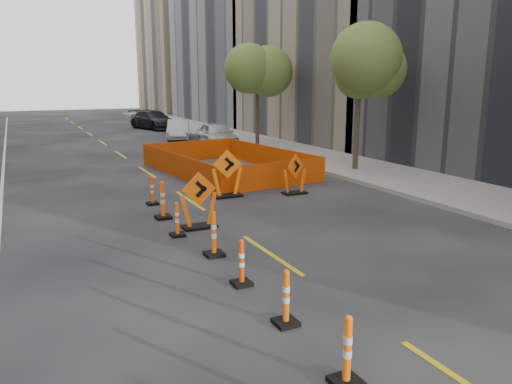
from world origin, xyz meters
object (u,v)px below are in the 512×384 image
channelizer_6 (177,219)px  chevron_sign_center (227,173)px  channelizer_5 (214,234)px  parked_car_mid (178,130)px  parked_car_near (217,135)px  chevron_sign_right (295,174)px  channelizer_4 (242,262)px  chevron_sign_left (199,200)px  channelizer_2 (347,351)px  channelizer_8 (152,190)px  channelizer_3 (286,297)px  parked_car_far (154,120)px  channelizer_7 (163,200)px

channelizer_6 → chevron_sign_center: bearing=51.2°
channelizer_5 → parked_car_mid: 23.99m
channelizer_5 → parked_car_near: parked_car_near is taller
chevron_sign_right → parked_car_mid: size_ratio=0.35×
channelizer_4 → parked_car_near: size_ratio=0.21×
channelizer_6 → chevron_sign_left: size_ratio=0.58×
channelizer_2 → chevron_sign_left: chevron_sign_left is taller
channelizer_2 → channelizer_6: bearing=90.7°
channelizer_6 → channelizer_5: bearing=-80.1°
channelizer_4 → chevron_sign_left: 4.19m
channelizer_6 → parked_car_mid: (6.61, 21.32, 0.22)m
channelizer_4 → channelizer_8: channelizer_4 is taller
channelizer_4 → channelizer_6: channelizer_4 is taller
channelizer_3 → channelizer_5: channelizer_5 is taller
channelizer_6 → parked_car_far: parked_car_far is taller
channelizer_4 → parked_car_far: size_ratio=0.18×
channelizer_2 → channelizer_3: size_ratio=1.03×
chevron_sign_right → parked_car_near: 13.58m
parked_car_mid → parked_car_far: 8.40m
channelizer_6 → chevron_sign_left: bearing=31.8°
channelizer_7 → chevron_sign_left: bearing=-64.5°
channelizer_2 → parked_car_far: 37.68m
chevron_sign_center → chevron_sign_right: size_ratio=1.15×
channelizer_2 → parked_car_mid: (6.52, 28.65, 0.18)m
channelizer_4 → chevron_sign_right: chevron_sign_right is taller
channelizer_7 → channelizer_5: bearing=-87.0°
parked_car_far → chevron_sign_left: bearing=-117.8°
channelizer_4 → parked_car_far: (6.83, 33.37, 0.30)m
channelizer_7 → channelizer_3: bearing=-89.5°
channelizer_3 → chevron_sign_right: (5.10, 8.52, 0.24)m
channelizer_4 → chevron_sign_right: 8.41m
channelizer_5 → chevron_sign_right: size_ratio=0.74×
chevron_sign_left → channelizer_3: bearing=-91.8°
channelizer_5 → channelizer_8: bearing=90.5°
chevron_sign_left → parked_car_mid: (5.84, 20.84, -0.11)m
channelizer_5 → parked_car_mid: parked_car_mid is taller
channelizer_2 → parked_car_near: (7.45, 23.74, 0.26)m
channelizer_3 → parked_car_near: parked_car_near is taller
channelizer_4 → channelizer_7: 5.50m
channelizer_2 → channelizer_5: size_ratio=0.93×
channelizer_7 → chevron_sign_center: (2.80, 1.80, 0.27)m
channelizer_6 → channelizer_2: bearing=-89.3°
channelizer_4 → channelizer_5: bearing=86.2°
channelizer_2 → chevron_sign_right: (5.20, 10.35, 0.22)m
channelizer_8 → channelizer_5: bearing=-89.5°
channelizer_3 → parked_car_far: 35.87m
channelizer_8 → parked_car_near: bearing=60.3°
channelizer_2 → parked_car_near: size_ratio=0.22×
channelizer_6 → chevron_sign_right: (5.29, 3.02, 0.27)m
chevron_sign_center → parked_car_far: chevron_sign_center is taller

